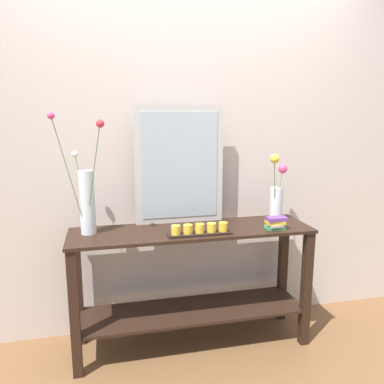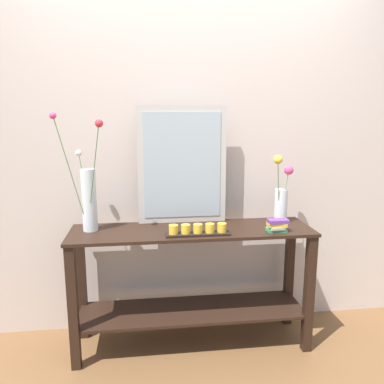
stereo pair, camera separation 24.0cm
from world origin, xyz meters
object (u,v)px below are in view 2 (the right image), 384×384
at_px(tall_vase_left, 89,196).
at_px(vase_right, 281,198).
at_px(console_table, 192,273).
at_px(mirror_leaning, 182,165).
at_px(book_stack, 277,225).
at_px(candle_tray, 198,230).

relative_size(tall_vase_left, vase_right, 1.57).
xyz_separation_m(console_table, mirror_leaning, (-0.04, 0.18, 0.69)).
distance_m(console_table, book_stack, 0.63).
xyz_separation_m(mirror_leaning, candle_tray, (0.06, -0.30, -0.36)).
height_order(console_table, book_stack, book_stack).
height_order(mirror_leaning, candle_tray, mirror_leaning).
bearing_deg(tall_vase_left, vase_right, 1.31).
bearing_deg(vase_right, mirror_leaning, 171.36).
relative_size(console_table, mirror_leaning, 1.99).
bearing_deg(candle_tray, tall_vase_left, 165.35).
xyz_separation_m(mirror_leaning, book_stack, (0.56, -0.30, -0.35)).
relative_size(console_table, book_stack, 11.78).
xyz_separation_m(vase_right, book_stack, (-0.10, -0.20, -0.13)).
xyz_separation_m(mirror_leaning, vase_right, (0.66, -0.10, -0.22)).
relative_size(console_table, candle_tray, 3.93).
bearing_deg(candle_tray, console_table, 99.33).
height_order(candle_tray, book_stack, book_stack).
bearing_deg(book_stack, tall_vase_left, 171.78).
distance_m(vase_right, book_stack, 0.25).
height_order(vase_right, book_stack, vase_right).
bearing_deg(console_table, mirror_leaning, 103.61).
relative_size(console_table, tall_vase_left, 2.11).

